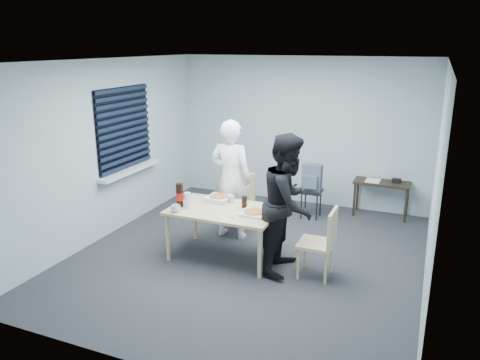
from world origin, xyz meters
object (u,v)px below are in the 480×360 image
at_px(stool, 311,196).
at_px(mug_a, 176,208).
at_px(person_black, 288,203).
at_px(side_table, 382,186).
at_px(soda_bottle, 180,195).
at_px(mug_b, 231,199).
at_px(chair_far, 240,197).
at_px(chair_right, 323,239).
at_px(dining_table, 224,213).
at_px(person_white, 231,179).
at_px(backpack, 312,178).

xyz_separation_m(stool, mug_a, (-1.23, -2.29, 0.38)).
height_order(person_black, side_table, person_black).
relative_size(mug_a, soda_bottle, 0.38).
bearing_deg(mug_b, chair_far, 104.01).
bearing_deg(chair_right, person_black, 172.66).
bearing_deg(stool, chair_far, -134.44).
bearing_deg(chair_right, mug_b, 166.44).
relative_size(dining_table, person_black, 0.80).
bearing_deg(soda_bottle, side_table, 47.65).
distance_m(dining_table, chair_right, 1.36).
relative_size(chair_far, soda_bottle, 2.77).
xyz_separation_m(person_white, side_table, (1.97, 1.74, -0.36)).
xyz_separation_m(chair_right, mug_a, (-1.89, -0.29, 0.23)).
bearing_deg(person_black, backpack, 5.28).
bearing_deg(chair_far, dining_table, -78.80).
xyz_separation_m(chair_far, mug_b, (0.19, -0.75, 0.22)).
relative_size(chair_right, person_white, 0.50).
bearing_deg(chair_far, person_black, -43.23).
height_order(chair_right, stool, chair_right).
relative_size(mug_a, mug_b, 1.23).
distance_m(side_table, backpack, 1.19).
distance_m(chair_right, stool, 2.10).
bearing_deg(side_table, soda_bottle, -132.35).
xyz_separation_m(person_black, mug_a, (-1.41, -0.35, -0.15)).
height_order(chair_right, person_white, person_white).
xyz_separation_m(dining_table, mug_a, (-0.53, -0.35, 0.11)).
height_order(stool, mug_b, mug_b).
bearing_deg(stool, chair_right, -71.88).
height_order(person_white, mug_a, person_white).
height_order(stool, soda_bottle, soda_bottle).
bearing_deg(side_table, dining_table, -125.75).
height_order(side_table, stool, side_table).
bearing_deg(dining_table, side_table, 54.25).
relative_size(chair_far, backpack, 2.04).
bearing_deg(mug_a, backpack, 61.52).
height_order(person_white, side_table, person_white).
bearing_deg(chair_right, dining_table, 177.57).
bearing_deg(dining_table, person_white, 106.56).
distance_m(chair_far, mug_b, 0.80).
distance_m(backpack, soda_bottle, 2.43).
relative_size(dining_table, chair_right, 1.60).
bearing_deg(person_black, chair_far, 46.77).
relative_size(person_white, person_black, 1.00).
height_order(side_table, mug_a, mug_a).
bearing_deg(side_table, backpack, -153.81).
bearing_deg(stool, dining_table, -109.86).
height_order(chair_far, person_white, person_white).
xyz_separation_m(chair_far, soda_bottle, (-0.39, -1.15, 0.33)).
bearing_deg(side_table, person_black, -109.89).
distance_m(dining_table, side_table, 3.02).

